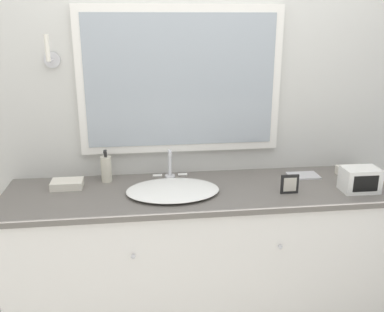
# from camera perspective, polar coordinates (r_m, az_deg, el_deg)

# --- Properties ---
(wall_back) EXTENTS (8.00, 0.18, 2.55)m
(wall_back) POSITION_cam_1_polar(r_m,az_deg,el_deg) (2.61, 0.09, 5.68)
(wall_back) COLOR silver
(wall_back) RESTS_ON ground_plane
(vanity_counter) EXTENTS (2.18, 0.61, 0.92)m
(vanity_counter) POSITION_cam_1_polar(r_m,az_deg,el_deg) (2.61, 1.06, -13.81)
(vanity_counter) COLOR white
(vanity_counter) RESTS_ON ground_plane
(sink_basin) EXTENTS (0.51, 0.42, 0.19)m
(sink_basin) POSITION_cam_1_polar(r_m,az_deg,el_deg) (2.36, -2.59, -4.46)
(sink_basin) COLOR white
(sink_basin) RESTS_ON vanity_counter
(soap_bottle) EXTENTS (0.06, 0.06, 0.19)m
(soap_bottle) POSITION_cam_1_polar(r_m,az_deg,el_deg) (2.55, -11.36, -1.65)
(soap_bottle) COLOR beige
(soap_bottle) RESTS_ON vanity_counter
(appliance_box) EXTENTS (0.20, 0.13, 0.13)m
(appliance_box) POSITION_cam_1_polar(r_m,az_deg,el_deg) (2.54, 21.50, -2.96)
(appliance_box) COLOR white
(appliance_box) RESTS_ON vanity_counter
(picture_frame) EXTENTS (0.10, 0.01, 0.11)m
(picture_frame) POSITION_cam_1_polar(r_m,az_deg,el_deg) (2.40, 12.89, -3.68)
(picture_frame) COLOR black
(picture_frame) RESTS_ON vanity_counter
(hand_towel_near_sink) EXTENTS (0.18, 0.12, 0.04)m
(hand_towel_near_sink) POSITION_cam_1_polar(r_m,az_deg,el_deg) (2.53, -16.31, -3.61)
(hand_towel_near_sink) COLOR silver
(hand_towel_near_sink) RESTS_ON vanity_counter
(hand_towel_far_corner) EXTENTS (0.17, 0.11, 0.05)m
(hand_towel_far_corner) POSITION_cam_1_polar(r_m,az_deg,el_deg) (2.78, 20.57, -1.94)
(hand_towel_far_corner) COLOR silver
(hand_towel_far_corner) RESTS_ON vanity_counter
(metal_tray) EXTENTS (0.18, 0.13, 0.01)m
(metal_tray) POSITION_cam_1_polar(r_m,az_deg,el_deg) (2.69, 14.60, -2.54)
(metal_tray) COLOR silver
(metal_tray) RESTS_ON vanity_counter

